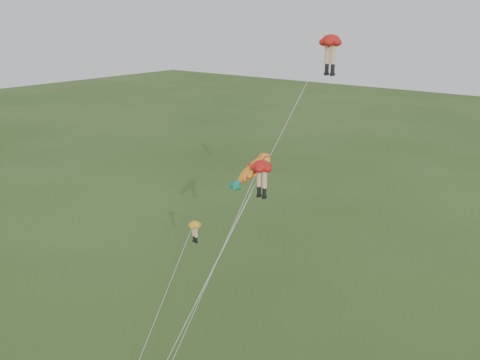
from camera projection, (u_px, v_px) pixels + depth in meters
The scene contains 4 objects.
legs_kite_red_high at pixel (328, 49), 33.55m from camera, with size 6.78×11.77×22.21m.
legs_kite_red_mid at pixel (260, 173), 32.12m from camera, with size 3.24×9.25×15.04m.
legs_kite_yellow at pixel (191, 234), 37.41m from camera, with size 2.84×10.40×9.46m.
fish_kite at pixel (253, 170), 32.95m from camera, with size 3.33×10.01×15.40m.
Camera 1 is at (20.97, -19.61, 23.39)m, focal length 40.00 mm.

